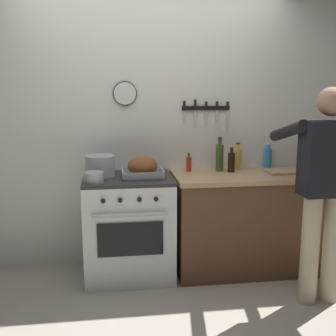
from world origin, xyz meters
TOP-DOWN VIEW (x-y plane):
  - ground_plane at (0.00, 0.00)m, footprint 8.00×8.00m
  - wall_back at (-0.00, 1.35)m, footprint 6.00×0.13m
  - counter_block at (1.21, 0.99)m, footprint 2.03×0.65m
  - stove at (-0.22, 0.99)m, footprint 0.76×0.67m
  - person_cook at (1.23, 0.34)m, footprint 0.51×0.63m
  - roasting_pan at (-0.10, 0.95)m, footprint 0.35×0.26m
  - stock_pot at (-0.46, 1.07)m, footprint 0.26×0.26m
  - saucepan at (-0.50, 0.80)m, footprint 0.16×0.16m
  - cutting_board at (1.20, 0.98)m, footprint 0.36×0.24m
  - bottle_dish_soap at (1.12, 1.22)m, footprint 0.07×0.07m
  - bottle_soy_sauce at (0.72, 1.07)m, footprint 0.06×0.06m
  - bottle_cooking_oil at (0.81, 1.18)m, footprint 0.07×0.07m
  - bottle_hot_sauce at (0.35, 1.16)m, footprint 0.05×0.05m
  - bottle_olive_oil at (0.63, 1.13)m, footprint 0.07×0.07m

SIDE VIEW (x-z plane):
  - ground_plane at x=0.00m, z-range 0.00..0.00m
  - stove at x=-0.22m, z-range 0.00..0.90m
  - counter_block at x=1.21m, z-range 0.01..0.91m
  - cutting_board at x=1.20m, z-range 0.90..0.92m
  - saucepan at x=-0.50m, z-range 0.90..0.99m
  - person_cook at x=1.23m, z-range 0.12..1.78m
  - bottle_hot_sauce at x=0.35m, z-range 0.88..1.05m
  - roasting_pan at x=-0.10m, z-range 0.89..1.08m
  - stock_pot at x=-0.46m, z-range 0.90..1.08m
  - bottle_soy_sauce at x=0.72m, z-range 0.88..1.11m
  - bottle_dish_soap at x=1.12m, z-range 0.88..1.12m
  - bottle_cooking_oil at x=0.81m, z-range 0.88..1.13m
  - bottle_olive_oil at x=0.63m, z-range 0.88..1.19m
  - wall_back at x=0.00m, z-range 0.00..2.60m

